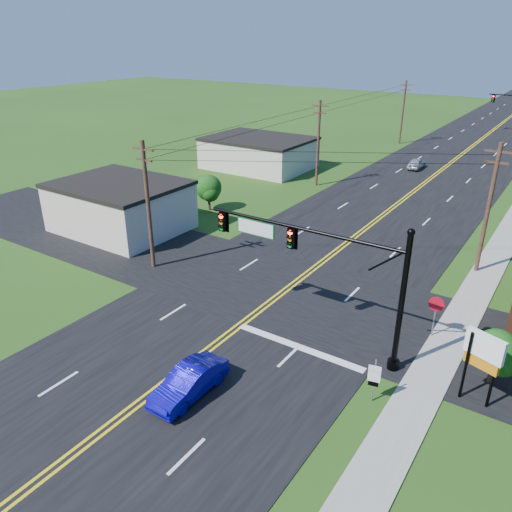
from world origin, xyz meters
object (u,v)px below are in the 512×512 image
Objects in this scene: blue_car at (189,383)px; route_sign at (374,378)px; signal_mast_main at (317,261)px; stop_sign at (436,308)px.

route_sign reaches higher than blue_car.
blue_car is at bearing -110.45° from signal_mast_main.
signal_mast_main reaches higher than blue_car.
stop_sign reaches higher than blue_car.
signal_mast_main is 5.02× the size of route_sign.
blue_car is at bearing -161.11° from route_sign.
route_sign is at bearing 31.36° from blue_car.
blue_car is at bearing -131.72° from stop_sign.
blue_car is 1.87× the size of route_sign.
signal_mast_main is at bearing 70.03° from blue_car.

